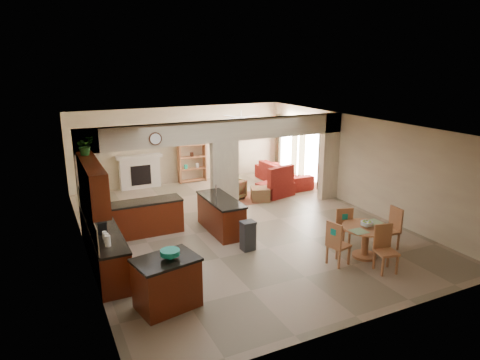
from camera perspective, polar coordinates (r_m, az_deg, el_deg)
name	(u,v)px	position (r m, az deg, el deg)	size (l,w,h in m)	color
floor	(239,226)	(11.85, -0.07, -6.14)	(10.00, 10.00, 0.00)	#84705B
ceiling	(239,125)	(11.12, -0.08, 7.38)	(10.00, 10.00, 0.00)	white
wall_back	(181,145)	(15.95, -7.89, 4.66)	(8.00, 8.00, 0.00)	#C8BA92
wall_front	(370,248)	(7.47, 16.94, -8.73)	(8.00, 8.00, 0.00)	#C8BA92
wall_left	(81,197)	(10.39, -20.39, -2.13)	(10.00, 10.00, 0.00)	#C8BA92
wall_right	(357,162)	(13.57, 15.36, 2.31)	(10.00, 10.00, 0.00)	#C8BA92
partition_left_pier	(90,184)	(11.38, -19.42, -0.55)	(0.60, 0.25, 2.80)	#C8BA92
partition_center_pier	(225,179)	(12.36, -2.08, 0.16)	(0.80, 0.25, 2.20)	#C8BA92
partition_right_pier	(329,157)	(14.14, 11.80, 3.07)	(0.60, 0.25, 2.80)	#C8BA92
partition_header	(224,131)	(12.06, -2.14, 6.58)	(8.00, 0.25, 0.60)	#C8BA92
kitchen_counter	(120,233)	(10.55, -15.76, -6.87)	(2.52, 3.29, 1.48)	#421907
upper_cabinets	(92,183)	(9.50, -19.11, -0.36)	(0.35, 2.40, 0.90)	#421907
peninsula	(221,215)	(11.36, -2.56, -4.67)	(0.70, 1.85, 0.91)	#421907
wall_clock	(155,139)	(11.29, -11.21, 5.41)	(0.34, 0.34, 0.03)	#4C2819
rug	(245,199)	(14.12, 0.64, -2.49)	(1.60, 1.30, 0.01)	brown
fireplace	(140,171)	(15.56, -13.20, 1.15)	(1.60, 0.35, 1.20)	beige
shelving_unit	(192,158)	(15.99, -6.43, 2.91)	(1.00, 0.32, 1.80)	#995F34
window_a	(312,154)	(15.36, 9.64, 3.40)	(0.02, 0.90, 1.90)	white
window_b	(287,146)	(16.74, 6.29, 4.54)	(0.02, 0.90, 1.90)	white
glazed_door	(299,154)	(16.07, 7.88, 3.47)	(0.02, 0.70, 2.10)	white
drape_a_left	(322,158)	(14.86, 10.84, 2.93)	(0.10, 0.28, 2.30)	#3A1B17
drape_a_right	(302,151)	(15.81, 8.27, 3.81)	(0.10, 0.28, 2.30)	#3A1B17
drape_b_left	(295,149)	(16.22, 7.29, 4.15)	(0.10, 0.28, 2.30)	#3A1B17
drape_b_right	(278,143)	(17.22, 5.13, 4.88)	(0.10, 0.28, 2.30)	#3A1B17
ceiling_fan	(241,117)	(14.48, 0.15, 8.35)	(1.00, 1.00, 0.10)	white
kitchen_island	(167,283)	(8.13, -9.72, -13.36)	(1.26, 1.01, 0.97)	#421907
teal_bowl	(170,254)	(7.87, -9.30, -9.75)	(0.35, 0.35, 0.17)	#14907A
trash_can	(248,237)	(10.31, 1.06, -7.58)	(0.31, 0.27, 0.67)	#2B2B2D
dining_table	(366,237)	(10.30, 16.40, -7.27)	(1.10, 1.10, 0.75)	#995F34
fruit_bowl	(367,224)	(10.16, 16.55, -5.64)	(0.28, 0.28, 0.15)	#7EAA24
sofa	(283,174)	(15.88, 5.75, 0.86)	(0.99, 2.52, 0.74)	maroon
chaise	(275,189)	(14.48, 4.71, -1.21)	(1.06, 0.87, 0.43)	maroon
armchair	(232,189)	(14.02, -1.05, -1.24)	(0.70, 0.72, 0.65)	maroon
ottoman	(260,194)	(13.91, 2.71, -1.88)	(0.59, 0.59, 0.43)	maroon
plant	(85,146)	(10.08, -19.98, 4.34)	(0.39, 0.34, 0.43)	#165418
chair_north	(342,225)	(10.69, 13.46, -5.88)	(0.52, 0.52, 1.02)	#995F34
chair_east	(392,227)	(10.94, 19.58, -5.87)	(0.44, 0.44, 1.02)	#995F34
chair_south	(385,246)	(9.79, 18.72, -8.36)	(0.50, 0.50, 1.02)	#995F34
chair_west	(336,242)	(9.72, 12.72, -8.06)	(0.50, 0.50, 1.02)	#995F34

